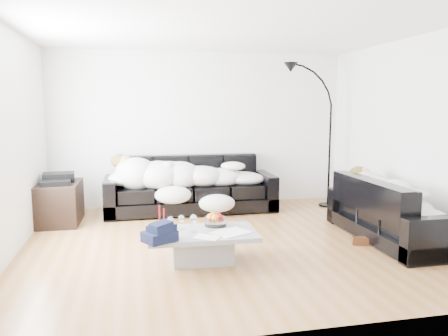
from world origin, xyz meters
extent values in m
plane|color=#98632D|center=(0.00, 0.00, 0.00)|extent=(5.00, 5.00, 0.00)
cube|color=silver|center=(0.00, 2.25, 1.30)|extent=(5.00, 0.02, 2.60)
cube|color=silver|center=(-2.50, 0.00, 1.30)|extent=(0.02, 4.50, 2.60)
cube|color=silver|center=(2.50, 0.00, 1.30)|extent=(0.02, 4.50, 2.60)
plane|color=white|center=(0.00, 0.00, 2.60)|extent=(5.00, 5.00, 0.00)
cube|color=black|center=(-0.25, 1.74, 0.44)|extent=(2.71, 0.94, 0.88)
cube|color=black|center=(2.04, -0.31, 0.39)|extent=(0.83, 1.94, 0.78)
ellipsoid|color=#0C5540|center=(1.98, 0.29, 0.72)|extent=(0.42, 0.38, 0.20)
cube|color=#939699|center=(-0.44, -0.63, 0.17)|extent=(1.20, 0.72, 0.34)
cylinder|color=white|center=(-0.25, -0.42, 0.42)|extent=(0.31, 0.31, 0.15)
cylinder|color=white|center=(-0.65, -0.48, 0.42)|extent=(0.07, 0.07, 0.16)
cylinder|color=white|center=(-0.78, -0.64, 0.44)|extent=(0.09, 0.09, 0.19)
cylinder|color=white|center=(-0.53, -0.62, 0.44)|extent=(0.10, 0.10, 0.19)
cylinder|color=maroon|center=(-0.88, -0.42, 0.47)|extent=(0.05, 0.05, 0.27)
cylinder|color=maroon|center=(-0.83, -0.38, 0.45)|extent=(0.05, 0.05, 0.21)
cube|color=silver|center=(-0.14, -0.73, 0.35)|extent=(0.47, 0.43, 0.01)
cube|color=silver|center=(-0.43, -0.85, 0.35)|extent=(0.32, 0.30, 0.01)
cube|color=black|center=(-2.22, 1.41, 0.30)|extent=(0.62, 0.88, 0.60)
cube|color=black|center=(-2.22, 1.41, 0.66)|extent=(0.48, 0.39, 0.13)
camera|label=1|loc=(-1.16, -5.17, 1.69)|focal=35.00mm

